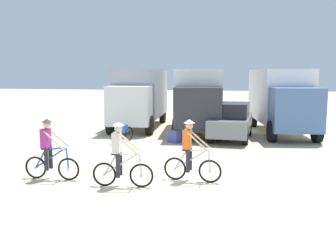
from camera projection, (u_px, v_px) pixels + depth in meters
The scene contains 10 objects.
ground_plane at pixel (151, 182), 10.85m from camera, with size 120.00×120.00×0.00m, color beige.
box_truck_grey_hauler at pixel (140, 95), 21.75m from camera, with size 2.82×6.89×3.35m.
box_truck_white_box at pixel (198, 97), 20.16m from camera, with size 3.04×6.95×3.35m.
box_truck_avon_van at pixel (281, 98), 19.62m from camera, with size 3.25×7.01×3.35m.
sedan_parked at pixel (231, 121), 17.82m from camera, with size 2.07×4.32×1.76m.
cyclist_orange_shirt at pixel (49, 151), 11.02m from camera, with size 1.73×0.52×1.82m.
cyclist_cowboy_hat at pixel (120, 157), 10.29m from camera, with size 1.73×0.52×1.82m.
cyclist_near_camera at pixel (190, 153), 10.84m from camera, with size 1.73×0.52×1.82m.
bicycle_spare at pixel (122, 134), 16.97m from camera, with size 0.65×1.68×0.97m.
supply_crate at pixel (176, 136), 17.12m from camera, with size 0.51×0.58×0.58m, color #4C5199.
Camera 1 is at (2.51, -10.23, 3.12)m, focal length 39.95 mm.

